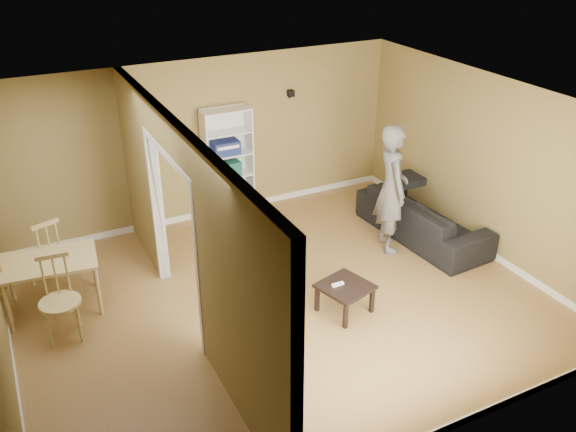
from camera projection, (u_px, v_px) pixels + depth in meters
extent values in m
plane|color=olive|center=(281.00, 300.00, 7.98)|extent=(6.50, 6.50, 0.00)
plane|color=white|center=(280.00, 107.00, 6.80)|extent=(6.50, 6.50, 0.00)
plane|color=olive|center=(204.00, 141.00, 9.58)|extent=(6.50, 0.00, 6.50)
plane|color=olive|center=(422.00, 340.00, 5.20)|extent=(6.50, 0.00, 6.50)
plane|color=olive|center=(485.00, 166.00, 8.69)|extent=(0.00, 5.50, 5.50)
cube|color=black|center=(291.00, 93.00, 9.85)|extent=(0.10, 0.10, 0.10)
imported|color=black|center=(423.00, 212.00, 9.31)|extent=(2.33, 1.12, 0.86)
imported|color=slate|center=(393.00, 178.00, 8.72)|extent=(0.98, 0.86, 2.26)
cube|color=white|center=(205.00, 169.00, 9.56)|extent=(0.02, 0.34, 1.84)
cube|color=white|center=(250.00, 161.00, 9.87)|extent=(0.02, 0.34, 1.84)
cube|color=white|center=(224.00, 161.00, 9.84)|extent=(0.78, 0.02, 1.84)
cube|color=white|center=(230.00, 215.00, 10.12)|extent=(0.74, 0.34, 0.02)
cube|color=white|center=(229.00, 195.00, 9.96)|extent=(0.74, 0.34, 0.02)
cube|color=white|center=(228.00, 175.00, 9.80)|extent=(0.74, 0.34, 0.02)
cube|color=white|center=(227.00, 154.00, 9.63)|extent=(0.74, 0.34, 0.02)
cube|color=white|center=(226.00, 132.00, 9.47)|extent=(0.74, 0.34, 0.02)
cube|color=white|center=(225.00, 110.00, 9.31)|extent=(0.74, 0.34, 0.02)
cube|color=#122448|center=(230.00, 188.00, 9.91)|extent=(0.43, 0.28, 0.22)
cube|color=#196E53|center=(226.00, 168.00, 9.73)|extent=(0.44, 0.29, 0.23)
cube|color=#102350|center=(225.00, 147.00, 9.57)|extent=(0.42, 0.28, 0.22)
cube|color=black|center=(345.00, 287.00, 7.59)|extent=(0.59, 0.59, 0.04)
cube|color=black|center=(338.00, 315.00, 7.39)|extent=(0.05, 0.05, 0.35)
cube|color=black|center=(372.00, 305.00, 7.59)|extent=(0.05, 0.05, 0.35)
cube|color=black|center=(318.00, 295.00, 7.78)|extent=(0.05, 0.05, 0.35)
cube|color=black|center=(351.00, 285.00, 7.97)|extent=(0.05, 0.05, 0.35)
cube|color=white|center=(338.00, 284.00, 7.57)|extent=(0.16, 0.04, 0.03)
cube|color=#EED880|center=(48.00, 261.00, 7.52)|extent=(1.14, 0.76, 0.04)
cylinder|color=#EED880|center=(11.00, 310.00, 7.20)|extent=(0.05, 0.05, 0.67)
cylinder|color=#EED880|center=(101.00, 288.00, 7.62)|extent=(0.05, 0.05, 0.67)
cylinder|color=#EED880|center=(7.00, 283.00, 7.73)|extent=(0.05, 0.05, 0.67)
cylinder|color=#EED880|center=(91.00, 263.00, 8.15)|extent=(0.05, 0.05, 0.67)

